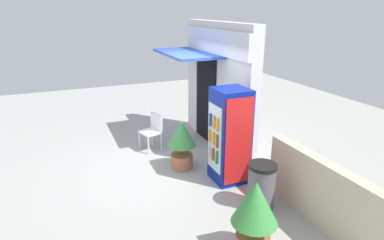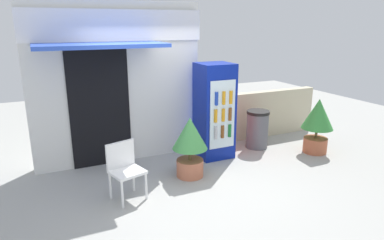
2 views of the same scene
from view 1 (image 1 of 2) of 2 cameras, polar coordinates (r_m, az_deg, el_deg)
The scene contains 8 objects.
ground at distance 7.16m, azimuth -4.99°, elevation -7.78°, with size 16.00×16.00×0.00m, color #A3A39E.
storefront_building at distance 7.78m, azimuth 4.20°, elevation 6.46°, with size 3.12×1.29×2.92m.
drink_cooler at distance 6.24m, azimuth 6.52°, elevation -2.77°, with size 0.66×0.67×1.83m.
plastic_chair at distance 7.80m, azimuth -6.80°, elevation -1.53°, with size 0.55×0.52×0.85m.
potted_plant_near_shop at distance 6.78m, azimuth -1.80°, elevation -3.55°, with size 0.59×0.59×1.04m.
potted_plant_curbside at distance 4.56m, azimuth 10.79°, elevation -15.38°, with size 0.62×0.62×1.11m.
trash_bin at distance 5.69m, azimuth 11.91°, elevation -11.08°, with size 0.47×0.47×0.79m.
stone_boundary_wall at distance 5.50m, azimuth 21.62°, elevation -11.76°, with size 2.37×0.20×1.05m, color beige.
Camera 1 is at (6.11, -1.90, 3.21)m, focal length 30.81 mm.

